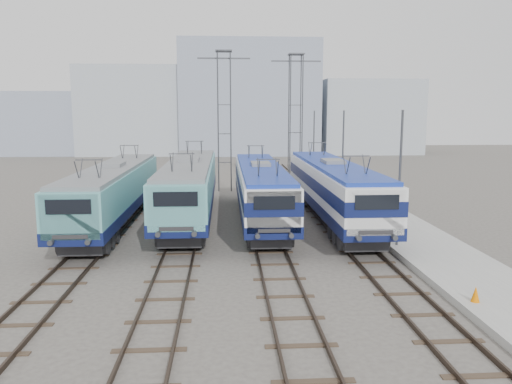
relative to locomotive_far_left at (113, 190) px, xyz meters
The scene contains 16 objects.
ground 11.06m from the locomotive_far_left, 51.47° to the right, with size 160.00×160.00×0.00m, color #514C47.
platform 17.08m from the locomotive_far_left, ahead, with size 4.00×70.00×0.30m, color #9E9E99.
locomotive_far_left is the anchor object (origin of this frame).
locomotive_center_left 4.71m from the locomotive_far_left, 17.12° to the left, with size 2.95×18.61×3.50m.
locomotive_center_right 9.02m from the locomotive_far_left, ahead, with size 2.77×17.52×3.29m.
locomotive_far_right 13.50m from the locomotive_far_left, ahead, with size 2.91×18.41×3.46m.
catenary_tower_west 15.74m from the locomotive_far_left, 63.47° to the left, with size 4.50×1.20×12.00m.
catenary_tower_east 20.88m from the locomotive_far_left, 49.51° to the left, with size 4.50×1.20×12.00m.
mast_front 16.71m from the locomotive_far_left, 22.88° to the right, with size 0.12×0.12×7.00m, color #3F4247.
mast_mid 16.36m from the locomotive_far_left, 19.79° to the left, with size 0.12×0.12×7.00m, color #3F4247.
mast_rear 23.33m from the locomotive_far_left, 48.78° to the left, with size 0.12×0.12×7.00m, color #3F4247.
safety_cone 21.03m from the locomotive_far_left, 42.25° to the right, with size 0.30×0.30×0.57m, color orange.
building_west 54.22m from the locomotive_far_left, 97.71° to the left, with size 18.00×12.00×14.00m, color #A3ADB7.
building_center 55.01m from the locomotive_far_left, 78.64° to the left, with size 22.00×14.00×18.00m, color #8A95AA.
building_east 61.84m from the locomotive_far_left, 60.12° to the left, with size 16.00×12.00×12.00m, color #A3ADB7.
building_far_west 58.42m from the locomotive_far_left, 113.48° to the left, with size 14.00×10.00×10.00m, color #8A95AA.
Camera 1 is at (0.03, -21.82, 6.92)m, focal length 35.00 mm.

